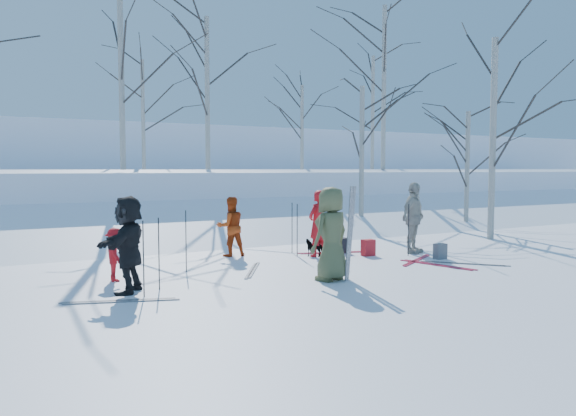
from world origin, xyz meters
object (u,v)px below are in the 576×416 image
backpack_red (368,248)px  backpack_dark (342,245)px  skier_redor_behind (231,227)px  backpack_grey (440,251)px  skier_red_seated (115,255)px  skier_red_north (318,223)px  skier_olive_center (331,234)px  skier_grey_west (128,244)px  skier_cream_east (413,218)px  dog (315,248)px

backpack_red → backpack_dark: bearing=114.5°
skier_redor_behind → backpack_grey: 5.30m
skier_red_seated → backpack_dark: bearing=-82.7°
skier_red_seated → backpack_red: size_ratio=2.55×
skier_red_north → skier_redor_behind: (-1.91, 1.13, -0.09)m
skier_olive_center → backpack_red: (2.61, 2.22, -0.73)m
skier_red_north → skier_grey_west: skier_grey_west is taller
backpack_red → backpack_dark: backpack_red is taller
skier_grey_west → skier_cream_east: bearing=132.7°
skier_redor_behind → skier_red_seated: skier_redor_behind is taller
skier_cream_east → skier_grey_west: skier_cream_east is taller
dog → backpack_red: bearing=116.5°
skier_red_north → skier_redor_behind: skier_red_north is taller
backpack_grey → skier_redor_behind: bearing=145.9°
dog → skier_olive_center: bearing=25.1°
skier_red_north → backpack_dark: bearing=170.1°
backpack_grey → backpack_dark: bearing=128.1°
skier_red_north → backpack_grey: 3.12m
skier_olive_center → backpack_grey: (3.86, 0.93, -0.75)m
skier_red_seated → skier_cream_east: 7.73m
skier_red_north → skier_redor_behind: 2.22m
skier_red_north → skier_redor_behind: size_ratio=1.11×
skier_redor_behind → backpack_grey: (4.36, -2.95, -0.57)m
skier_red_seated → backpack_red: 6.41m
backpack_grey → backpack_red: bearing=134.1°
skier_redor_behind → skier_red_seated: 3.78m
skier_redor_behind → skier_cream_east: skier_cream_east is taller
skier_grey_west → backpack_dark: size_ratio=4.39×
skier_cream_east → skier_grey_west: bearing=164.8°
skier_cream_east → skier_olive_center: bearing=-176.5°
skier_redor_behind → backpack_grey: size_ratio=4.00×
backpack_grey → backpack_dark: (-1.58, 2.01, 0.01)m
backpack_red → skier_olive_center: bearing=-139.7°
skier_olive_center → backpack_grey: 4.04m
skier_olive_center → dog: skier_olive_center is taller
skier_olive_center → backpack_dark: size_ratio=4.70×
skier_red_seated → skier_grey_west: size_ratio=0.61×
skier_grey_west → backpack_dark: skier_grey_west is taller
backpack_grey → skier_cream_east: bearing=86.4°
backpack_dark → dog: bearing=-170.8°
skier_grey_west → backpack_grey: 7.69m
backpack_red → backpack_grey: backpack_red is taller
skier_red_seated → backpack_red: skier_red_seated is taller
backpack_red → backpack_grey: size_ratio=1.11×
skier_olive_center → skier_redor_behind: bearing=-99.5°
skier_red_north → skier_red_seated: size_ratio=1.58×
skier_red_seated → backpack_red: bearing=-89.5°
backpack_red → skier_red_seated: bearing=-178.3°
skier_red_north → backpack_red: 1.46m
skier_redor_behind → dog: 2.22m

